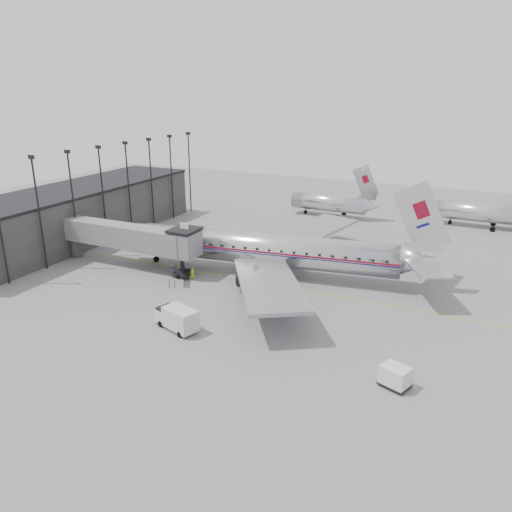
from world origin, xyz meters
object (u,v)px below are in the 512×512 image
at_px(baggage_cart_navy, 287,294).
at_px(ramp_worker, 193,274).
at_px(service_van, 176,317).
at_px(airliner, 271,250).
at_px(baggage_cart_white, 395,376).

distance_m(baggage_cart_navy, ramp_worker, 13.43).
relative_size(service_van, baggage_cart_navy, 2.09).
xyz_separation_m(airliner, ramp_worker, (-8.24, -6.12, -2.58)).
distance_m(airliner, baggage_cart_navy, 9.12).
distance_m(service_van, ramp_worker, 13.49).
bearing_deg(ramp_worker, airliner, 23.28).
bearing_deg(baggage_cart_white, airliner, 156.31).
relative_size(airliner, service_van, 7.75).
xyz_separation_m(baggage_cart_navy, ramp_worker, (-13.39, 1.00, -0.15)).
bearing_deg(airliner, baggage_cart_white, -52.53).
height_order(airliner, baggage_cart_white, airliner).
bearing_deg(ramp_worker, baggage_cart_white, -38.33).
xyz_separation_m(service_van, baggage_cart_navy, (7.55, 11.16, -0.29)).
bearing_deg(airliner, ramp_worker, -151.69).
bearing_deg(airliner, baggage_cart_navy, -62.43).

